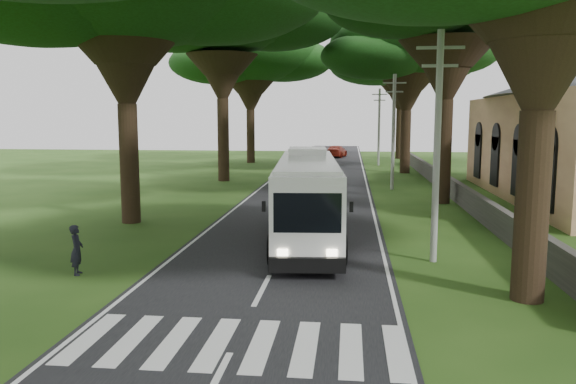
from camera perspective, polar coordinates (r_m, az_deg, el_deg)
ground at (r=14.94m, az=-3.85°, el=-12.28°), size 140.00×140.00×0.00m
road at (r=39.23m, az=2.58°, el=0.21°), size 8.00×120.00×0.04m
crosswalk at (r=13.11m, az=-5.45°, el=-15.22°), size 8.00×3.00×0.01m
property_wall at (r=38.63m, az=15.93°, el=0.69°), size 0.35×50.00×1.20m
pole_near at (r=20.06m, az=14.92°, el=4.80°), size 1.60×0.24×8.00m
pole_mid at (r=39.94m, az=10.66°, el=6.22°), size 1.60×0.24×8.00m
pole_far at (r=59.90m, az=9.23°, el=6.69°), size 1.60×0.24×8.00m
tree_l_midb at (r=45.69m, az=-6.79°, el=17.97°), size 16.04×16.04×16.82m
tree_l_far at (r=63.15m, az=-3.88°, el=13.74°), size 15.17×15.17×15.12m
tree_r_midb at (r=52.43m, az=12.10°, el=14.36°), size 13.97×13.97×14.46m
tree_r_far at (r=70.42m, az=11.46°, el=13.19°), size 15.49×15.49×15.46m
coach_bus at (r=23.03m, az=1.97°, el=-0.49°), size 3.37×11.66×3.39m
distant_car_a at (r=55.34m, az=1.64°, el=3.12°), size 2.60×4.30×1.37m
distant_car_b at (r=67.57m, az=1.76°, el=3.94°), size 1.72×4.25×1.37m
distant_car_c at (r=71.27m, az=4.93°, el=4.14°), size 2.88×5.32×1.46m
pedestrian at (r=19.47m, az=-20.67°, el=-5.52°), size 0.54×0.68×1.64m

